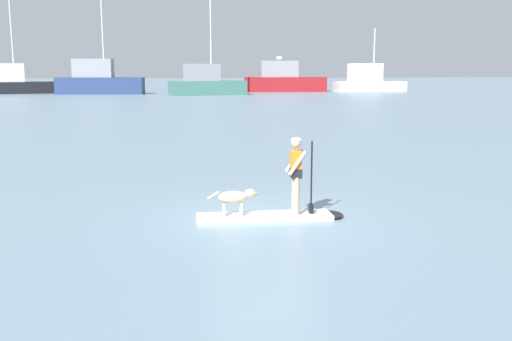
{
  "coord_description": "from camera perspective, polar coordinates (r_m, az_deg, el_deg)",
  "views": [
    {
      "loc": [
        -2.41,
        -11.97,
        3.23
      ],
      "look_at": [
        0.0,
        1.0,
        0.9
      ],
      "focal_mm": 40.49,
      "sensor_mm": 36.0,
      "label": 1
    }
  ],
  "objects": [
    {
      "name": "person_paddler",
      "position": [
        12.52,
        4.02,
        0.07
      ],
      "size": [
        0.62,
        0.49,
        1.68
      ],
      "color": "tan",
      "rests_on": "paddleboard"
    },
    {
      "name": "moored_boat_outer",
      "position": [
        83.92,
        2.74,
        8.91
      ],
      "size": [
        11.94,
        4.33,
        5.04
      ],
      "color": "maroon",
      "rests_on": "ground_plane"
    },
    {
      "name": "moored_boat_far_starboard",
      "position": [
        83.8,
        -23.32,
        8.0
      ],
      "size": [
        12.47,
        5.6,
        12.09
      ],
      "color": "black",
      "rests_on": "ground_plane"
    },
    {
      "name": "dog",
      "position": [
        12.44,
        -2.09,
        -2.7
      ],
      "size": [
        1.09,
        0.25,
        0.58
      ],
      "color": "#CCB78C",
      "rests_on": "paddleboard"
    },
    {
      "name": "paddleboard",
      "position": [
        12.65,
        1.84,
        -4.55
      ],
      "size": [
        3.26,
        0.87,
        0.1
      ],
      "color": "silver",
      "rests_on": "ground_plane"
    },
    {
      "name": "moored_boat_far_port",
      "position": [
        78.39,
        -15.29,
        8.54
      ],
      "size": [
        11.36,
        4.4,
        12.73
      ],
      "color": "navy",
      "rests_on": "ground_plane"
    },
    {
      "name": "moored_boat_starboard",
      "position": [
        86.5,
        11.01,
        8.67
      ],
      "size": [
        10.42,
        3.34,
        8.97
      ],
      "color": "silver",
      "rests_on": "ground_plane"
    },
    {
      "name": "ground_plane",
      "position": [
        12.63,
        0.83,
        -4.8
      ],
      "size": [
        400.0,
        400.0,
        0.0
      ],
      "primitive_type": "plane",
      "color": "slate"
    },
    {
      "name": "moored_boat_port",
      "position": [
        73.44,
        -4.96,
        8.59
      ],
      "size": [
        9.87,
        4.55,
        12.73
      ],
      "color": "#3F7266",
      "rests_on": "ground_plane"
    }
  ]
}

